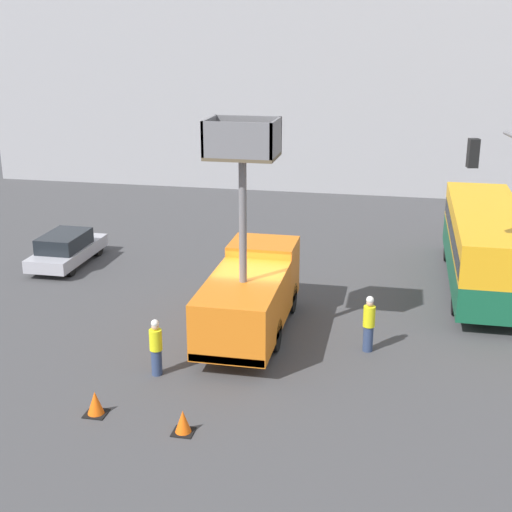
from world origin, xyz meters
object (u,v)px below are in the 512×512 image
(traffic_cone_near_truck, at_px, (183,422))
(parked_car_curbside, at_px, (67,249))
(utility_truck, at_px, (251,290))
(traffic_cone_mid_road, at_px, (95,404))
(road_worker_directing, at_px, (369,324))
(city_bus, at_px, (485,242))
(road_worker_near_truck, at_px, (156,348))

(traffic_cone_near_truck, xyz_separation_m, parked_car_curbside, (-8.97, 11.92, 0.44))
(utility_truck, relative_size, traffic_cone_near_truck, 11.67)
(traffic_cone_mid_road, relative_size, parked_car_curbside, 0.15)
(road_worker_directing, xyz_separation_m, parked_car_curbside, (-13.32, 6.07, -0.21))
(utility_truck, relative_size, city_bus, 0.72)
(city_bus, bearing_deg, traffic_cone_near_truck, 145.55)
(city_bus, relative_size, traffic_cone_near_truck, 16.17)
(road_worker_near_truck, distance_m, traffic_cone_near_truck, 3.44)
(utility_truck, height_order, parked_car_curbside, utility_truck)
(traffic_cone_near_truck, bearing_deg, parked_car_curbside, 126.95)
(road_worker_directing, bearing_deg, city_bus, 87.41)
(traffic_cone_near_truck, height_order, traffic_cone_mid_road, traffic_cone_mid_road)
(road_worker_directing, distance_m, traffic_cone_near_truck, 7.32)
(traffic_cone_near_truck, distance_m, parked_car_curbside, 14.92)
(city_bus, height_order, road_worker_directing, city_bus)
(parked_car_curbside, bearing_deg, utility_truck, -30.61)
(city_bus, height_order, road_worker_near_truck, city_bus)
(utility_truck, relative_size, road_worker_directing, 3.92)
(utility_truck, xyz_separation_m, traffic_cone_near_truck, (-0.40, -6.38, -1.28))
(utility_truck, bearing_deg, city_bus, 38.26)
(road_worker_near_truck, xyz_separation_m, traffic_cone_mid_road, (-0.85, -2.52, -0.57))
(city_bus, relative_size, road_worker_near_truck, 5.74)
(road_worker_near_truck, height_order, parked_car_curbside, road_worker_near_truck)
(road_worker_near_truck, bearing_deg, road_worker_directing, -56.65)
(utility_truck, xyz_separation_m, traffic_cone_mid_road, (-2.97, -5.98, -1.26))
(traffic_cone_near_truck, bearing_deg, traffic_cone_mid_road, 171.16)
(road_worker_directing, bearing_deg, traffic_cone_mid_road, -113.66)
(road_worker_near_truck, xyz_separation_m, parked_car_curbside, (-7.24, 9.00, -0.15))
(utility_truck, relative_size, parked_car_curbside, 1.63)
(road_worker_directing, bearing_deg, traffic_cone_near_truck, -98.53)
(utility_truck, height_order, traffic_cone_mid_road, utility_truck)
(city_bus, relative_size, parked_car_curbside, 2.25)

